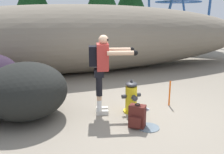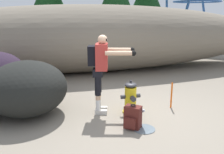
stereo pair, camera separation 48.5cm
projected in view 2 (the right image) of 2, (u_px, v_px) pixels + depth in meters
The scene contains 8 objects.
ground_plane at pixel (128, 114), 5.33m from camera, with size 56.00×56.00×0.04m, color gray.
dirt_embankment at pixel (93, 38), 8.94m from camera, with size 14.64×3.20×2.40m, color #756B5B.
fire_hydrant at pixel (131, 98), 5.27m from camera, with size 0.43×0.38×0.73m.
hydrant_water_jet at pixel (140, 115), 4.77m from camera, with size 0.41×0.88×0.42m.
utility_worker at pixel (101, 64), 5.09m from camera, with size 1.04×0.67×1.69m.
spare_backpack at pixel (133, 117), 4.58m from camera, with size 0.36×0.36×0.47m.
boulder_large at pixel (27, 88), 5.14m from camera, with size 1.66×1.72×1.16m, color black.
survey_stake at pixel (171, 95), 5.56m from camera, with size 0.04×0.04×0.60m, color #E55914.
Camera 2 is at (-1.57, -4.71, 2.13)m, focal length 39.17 mm.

